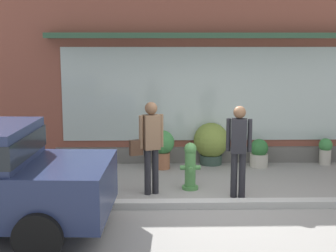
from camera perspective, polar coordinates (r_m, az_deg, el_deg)
The scene contains 10 objects.
ground_plane at distance 8.67m, azimuth 5.79°, elevation -8.95°, with size 60.00×60.00×0.00m, color gray.
curb_strip at distance 8.46m, azimuth 5.96°, elevation -9.00°, with size 14.00×0.24×0.12m, color #B2B2AD.
storefront at distance 11.39m, azimuth 4.00°, elevation 7.32°, with size 14.00×0.81×4.68m.
fire_hydrant at distance 9.32m, azimuth 2.61°, elevation -4.66°, with size 0.39×0.35×0.90m.
pedestrian_with_handbag at distance 8.89m, azimuth -2.10°, elevation -1.77°, with size 0.63×0.33×1.71m.
pedestrian_passerby at distance 8.79m, azimuth 8.25°, elevation -2.18°, with size 0.45×0.25×1.67m.
potted_plant_corner_tall at distance 11.19m, azimuth 10.57°, elevation -3.13°, with size 0.41×0.41×0.63m.
potted_plant_window_center at distance 10.80m, azimuth -0.67°, elevation -2.37°, with size 0.54×0.54×0.86m.
potted_plant_low_front at distance 11.78m, azimuth 17.87°, elevation -2.70°, with size 0.31×0.31×0.61m.
potted_plant_window_left at distance 11.23m, azimuth 5.04°, elevation -1.88°, with size 0.80×0.80×0.96m.
Camera 1 is at (-1.05, -8.15, 2.77)m, focal length 52.31 mm.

